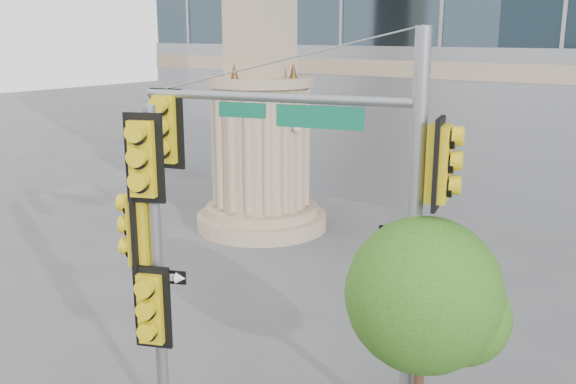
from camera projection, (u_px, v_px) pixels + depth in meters
The scene contains 4 objects.
monument at pixel (260, 63), 20.63m from camera, with size 4.40×4.40×16.60m.
main_signal_pole at pixel (340, 190), 10.07m from camera, with size 5.02×1.70×6.59m.
secondary_signal_pole at pixel (149, 250), 10.01m from camera, with size 1.02×0.74×5.43m.
street_tree at pixel (426, 301), 9.74m from camera, with size 2.46×2.40×3.83m.
Camera 1 is at (6.97, -7.56, 6.49)m, focal length 40.00 mm.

